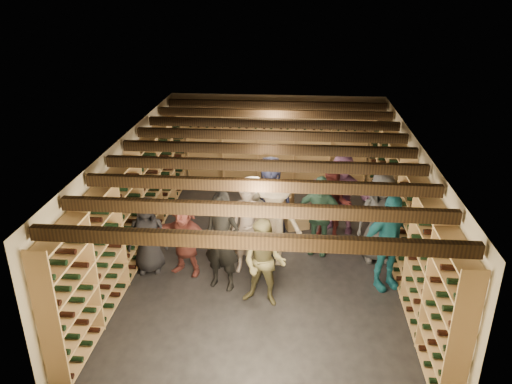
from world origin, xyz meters
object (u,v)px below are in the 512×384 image
object	(u,v)px
crate_loose	(307,211)
person_1	(222,242)
person_5	(185,237)
person_10	(319,215)
person_4	(388,242)
person_9	(253,216)
person_6	(270,199)
person_2	(264,263)
person_3	(274,223)
crate_stack_left	(283,197)
person_0	(148,235)
person_8	(333,206)
person_7	(248,229)
person_11	(341,193)
person_12	(380,217)
crate_stack_right	(296,221)

from	to	relation	value
crate_loose	person_1	distance (m)	3.61
person_5	person_10	size ratio (longest dim) A/B	0.89
person_4	person_9	size ratio (longest dim) A/B	1.08
person_9	person_6	bearing A→B (deg)	54.01
person_4	person_5	distance (m)	3.66
person_5	person_1	bearing A→B (deg)	-9.70
person_2	person_3	bearing A→B (deg)	98.03
crate_stack_left	person_0	world-z (taller)	person_0
person_4	person_8	world-z (taller)	person_4
person_3	crate_stack_left	bearing A→B (deg)	89.91
crate_loose	person_3	xyz separation A→B (m)	(-0.68, -2.26, 0.78)
person_3	person_4	bearing A→B (deg)	-15.40
person_0	person_6	xyz separation A→B (m)	(2.20, 1.47, 0.17)
person_5	person_8	size ratio (longest dim) A/B	0.93
person_1	person_10	distance (m)	2.23
person_4	crate_stack_left	bearing A→B (deg)	96.06
person_0	person_2	distance (m)	2.40
crate_loose	person_7	distance (m)	2.95
crate_loose	person_0	size ratio (longest dim) A/B	0.33
person_5	person_7	bearing A→B (deg)	25.78
person_3	person_11	world-z (taller)	person_11
person_4	person_6	bearing A→B (deg)	118.00
person_2	person_9	xyz separation A→B (m)	(-0.34, 1.66, 0.05)
person_7	person_11	world-z (taller)	person_7
person_0	person_9	size ratio (longest dim) A/B	0.90
person_5	person_3	bearing A→B (deg)	35.17
crate_loose	person_8	size ratio (longest dim) A/B	0.31
person_7	person_12	world-z (taller)	person_12
person_1	person_3	world-z (taller)	person_1
person_3	person_12	bearing A→B (deg)	11.45
crate_stack_right	person_5	size ratio (longest dim) A/B	0.39
crate_stack_left	person_4	bearing A→B (deg)	-59.40
person_6	person_9	world-z (taller)	person_6
person_5	crate_stack_left	bearing A→B (deg)	80.09
person_2	person_8	xyz separation A→B (m)	(1.27, 2.36, 0.01)
person_0	person_4	size ratio (longest dim) A/B	0.83
crate_stack_right	person_5	world-z (taller)	person_5
person_8	person_9	distance (m)	1.76
person_4	person_3	bearing A→B (deg)	138.12
person_1	person_7	distance (m)	0.68
person_5	person_8	bearing A→B (deg)	47.36
person_3	person_12	distance (m)	2.06
person_2	person_11	size ratio (longest dim) A/B	0.89
person_4	person_12	bearing A→B (deg)	65.46
person_0	person_10	xyz separation A→B (m)	(3.20, 0.96, 0.08)
crate_stack_left	person_1	size ratio (longest dim) A/B	0.31
person_1	person_6	xyz separation A→B (m)	(0.74, 1.91, -0.00)
person_4	person_6	distance (m)	2.72
person_5	person_0	bearing A→B (deg)	-162.31
person_4	person_6	xyz separation A→B (m)	(-2.16, 1.65, 0.02)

